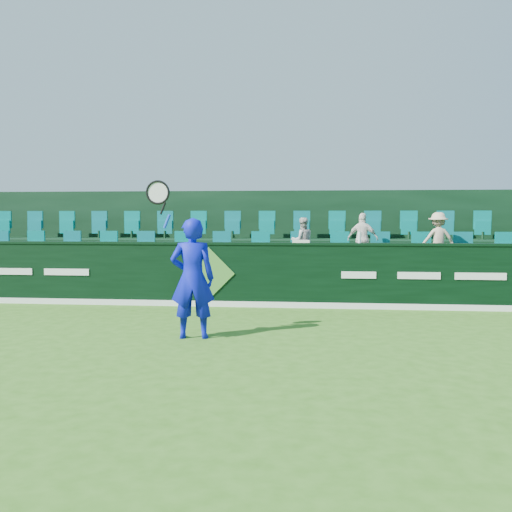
# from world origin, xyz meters

# --- Properties ---
(ground) EXTENTS (60.00, 60.00, 0.00)m
(ground) POSITION_xyz_m (0.00, 0.00, 0.00)
(ground) COLOR #336818
(ground) RESTS_ON ground
(sponsor_hoarding) EXTENTS (16.00, 0.25, 1.35)m
(sponsor_hoarding) POSITION_xyz_m (0.00, 4.00, 0.67)
(sponsor_hoarding) COLOR black
(sponsor_hoarding) RESTS_ON ground
(stand_tier_front) EXTENTS (16.00, 2.00, 0.80)m
(stand_tier_front) POSITION_xyz_m (0.00, 5.10, 0.40)
(stand_tier_front) COLOR black
(stand_tier_front) RESTS_ON ground
(stand_tier_back) EXTENTS (16.00, 1.80, 1.30)m
(stand_tier_back) POSITION_xyz_m (0.00, 7.00, 0.65)
(stand_tier_back) COLOR black
(stand_tier_back) RESTS_ON ground
(stand_rear) EXTENTS (16.00, 4.10, 2.60)m
(stand_rear) POSITION_xyz_m (0.00, 7.44, 1.22)
(stand_rear) COLOR black
(stand_rear) RESTS_ON ground
(seat_row_front) EXTENTS (13.50, 0.50, 0.60)m
(seat_row_front) POSITION_xyz_m (0.00, 5.50, 1.10)
(seat_row_front) COLOR #026F6A
(seat_row_front) RESTS_ON stand_tier_front
(seat_row_back) EXTENTS (13.50, 0.50, 0.60)m
(seat_row_back) POSITION_xyz_m (0.00, 7.30, 1.60)
(seat_row_back) COLOR #026F6A
(seat_row_back) RESTS_ON stand_tier_back
(tennis_player) EXTENTS (1.12, 0.53, 2.50)m
(tennis_player) POSITION_xyz_m (0.32, 0.82, 0.95)
(tennis_player) COLOR #0B14C1
(tennis_player) RESTS_ON ground
(spectator_left) EXTENTS (0.61, 0.53, 1.07)m
(spectator_left) POSITION_xyz_m (1.93, 5.12, 1.33)
(spectator_left) COLOR beige
(spectator_left) RESTS_ON stand_tier_front
(spectator_middle) EXTENTS (0.74, 0.47, 1.17)m
(spectator_middle) POSITION_xyz_m (3.28, 5.12, 1.39)
(spectator_middle) COLOR white
(spectator_middle) RESTS_ON stand_tier_front
(spectator_right) EXTENTS (0.81, 0.52, 1.18)m
(spectator_right) POSITION_xyz_m (4.91, 5.12, 1.39)
(spectator_right) COLOR beige
(spectator_right) RESTS_ON stand_tier_front
(towel) EXTENTS (0.35, 0.23, 0.05)m
(towel) POSITION_xyz_m (1.92, 4.00, 1.38)
(towel) COLOR silver
(towel) RESTS_ON sponsor_hoarding
(drinks_bottle) EXTENTS (0.07, 0.07, 0.23)m
(drinks_bottle) POSITION_xyz_m (3.12, 4.00, 1.47)
(drinks_bottle) COLOR white
(drinks_bottle) RESTS_ON sponsor_hoarding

